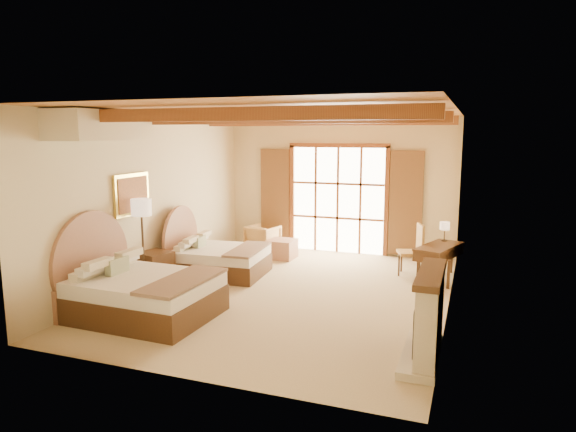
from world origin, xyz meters
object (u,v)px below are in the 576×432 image
at_px(nightstand, 155,269).
at_px(desk, 438,261).
at_px(bed_near, 135,289).
at_px(armchair, 263,238).
at_px(bed_far, 213,256).

relative_size(nightstand, desk, 0.47).
bearing_deg(desk, nightstand, -136.41).
relative_size(bed_near, armchair, 3.10).
xyz_separation_m(nightstand, desk, (4.95, 2.28, 0.04)).
relative_size(bed_far, desk, 1.41).
height_order(nightstand, desk, desk).
bearing_deg(armchair, bed_far, 97.78).
bearing_deg(desk, bed_near, -120.15).
relative_size(bed_near, bed_far, 1.13).
bearing_deg(bed_near, bed_far, 91.85).
bearing_deg(armchair, nightstand, 88.37).
distance_m(nightstand, armchair, 3.41).
bearing_deg(bed_far, bed_near, -94.17).
distance_m(bed_far, desk, 4.48).
height_order(bed_far, nightstand, bed_far).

